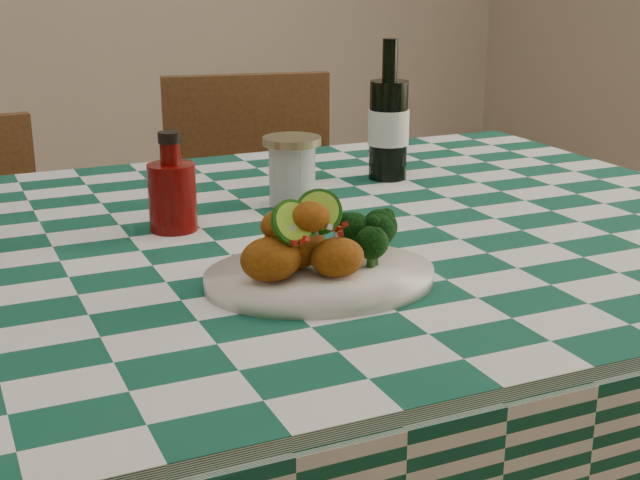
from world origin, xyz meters
name	(u,v)px	position (x,y,z in m)	size (l,w,h in m)	color
plate	(320,277)	(0.06, -0.21, 0.80)	(0.27, 0.21, 0.02)	white
fried_chicken_pile	(307,238)	(0.04, -0.21, 0.85)	(0.13, 0.10, 0.08)	#904E0E
broccoli_side	(374,238)	(0.14, -0.20, 0.83)	(0.07, 0.07, 0.05)	black
ketchup_bottle	(172,182)	(-0.04, 0.07, 0.86)	(0.07, 0.07, 0.14)	#5D0604
mason_jar	(292,171)	(0.17, 0.13, 0.84)	(0.09, 0.09, 0.11)	#B2BCBA
beer_bottle	(389,110)	(0.38, 0.22, 0.91)	(0.07, 0.07, 0.24)	black
wooden_chair_right	(262,273)	(0.34, 0.75, 0.44)	(0.40, 0.42, 0.89)	#472814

